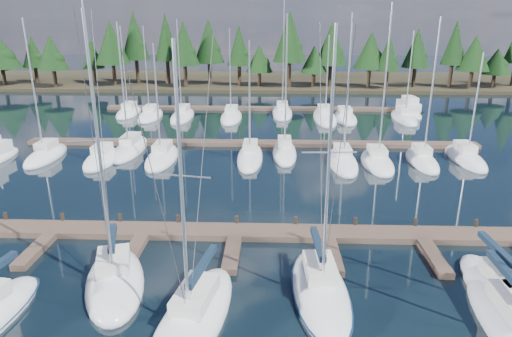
{
  "coord_description": "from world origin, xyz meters",
  "views": [
    {
      "loc": [
        2.31,
        -9.09,
        13.8
      ],
      "look_at": [
        1.2,
        22.0,
        3.29
      ],
      "focal_mm": 32.0,
      "sensor_mm": 36.0,
      "label": 1
    }
  ],
  "objects_px": {
    "front_sailboat_2": "(115,281)",
    "motor_yacht_right": "(408,111)",
    "front_sailboat_6": "(508,300)",
    "front_sailboat_4": "(320,290)",
    "front_sailboat_3": "(193,319)",
    "main_dock": "(235,236)"
  },
  "relations": [
    {
      "from": "main_dock",
      "to": "front_sailboat_4",
      "type": "relative_size",
      "value": 3.08
    },
    {
      "from": "front_sailboat_2",
      "to": "motor_yacht_right",
      "type": "distance_m",
      "value": 53.8
    },
    {
      "from": "front_sailboat_4",
      "to": "front_sailboat_3",
      "type": "bearing_deg",
      "value": -157.38
    },
    {
      "from": "front_sailboat_2",
      "to": "front_sailboat_6",
      "type": "relative_size",
      "value": 0.95
    },
    {
      "from": "main_dock",
      "to": "front_sailboat_6",
      "type": "bearing_deg",
      "value": -24.95
    },
    {
      "from": "front_sailboat_3",
      "to": "front_sailboat_2",
      "type": "bearing_deg",
      "value": 147.35
    },
    {
      "from": "motor_yacht_right",
      "to": "front_sailboat_3",
      "type": "bearing_deg",
      "value": -115.69
    },
    {
      "from": "front_sailboat_3",
      "to": "motor_yacht_right",
      "type": "xyz_separation_m",
      "value": [
        23.49,
        48.83,
        0.19
      ]
    },
    {
      "from": "front_sailboat_3",
      "to": "front_sailboat_4",
      "type": "bearing_deg",
      "value": 22.62
    },
    {
      "from": "main_dock",
      "to": "motor_yacht_right",
      "type": "relative_size",
      "value": 5.05
    },
    {
      "from": "front_sailboat_2",
      "to": "motor_yacht_right",
      "type": "xyz_separation_m",
      "value": [
        28.2,
        45.81,
        0.18
      ]
    },
    {
      "from": "front_sailboat_3",
      "to": "front_sailboat_6",
      "type": "xyz_separation_m",
      "value": [
        15.45,
        2.01,
        0.02
      ]
    },
    {
      "from": "main_dock",
      "to": "front_sailboat_4",
      "type": "height_order",
      "value": "front_sailboat_4"
    },
    {
      "from": "front_sailboat_2",
      "to": "front_sailboat_6",
      "type": "distance_m",
      "value": 20.18
    },
    {
      "from": "front_sailboat_6",
      "to": "main_dock",
      "type": "bearing_deg",
      "value": 155.05
    },
    {
      "from": "main_dock",
      "to": "front_sailboat_6",
      "type": "height_order",
      "value": "front_sailboat_6"
    },
    {
      "from": "front_sailboat_4",
      "to": "motor_yacht_right",
      "type": "xyz_separation_m",
      "value": [
        17.3,
        46.25,
        0.19
      ]
    },
    {
      "from": "front_sailboat_3",
      "to": "motor_yacht_right",
      "type": "distance_m",
      "value": 54.19
    },
    {
      "from": "front_sailboat_3",
      "to": "motor_yacht_right",
      "type": "bearing_deg",
      "value": 64.31
    },
    {
      "from": "front_sailboat_2",
      "to": "front_sailboat_4",
      "type": "relative_size",
      "value": 1.04
    },
    {
      "from": "front_sailboat_4",
      "to": "motor_yacht_right",
      "type": "distance_m",
      "value": 49.38
    },
    {
      "from": "front_sailboat_2",
      "to": "front_sailboat_3",
      "type": "distance_m",
      "value": 5.59
    }
  ]
}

